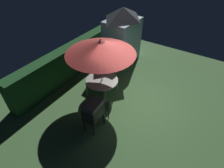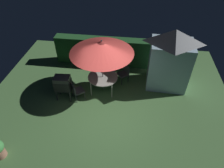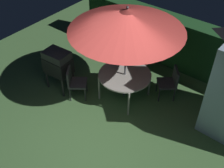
{
  "view_description": "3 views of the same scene",
  "coord_description": "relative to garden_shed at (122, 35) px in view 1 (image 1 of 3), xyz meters",
  "views": [
    {
      "loc": [
        -5.14,
        -2.3,
        5.45
      ],
      "look_at": [
        -0.49,
        0.71,
        0.91
      ],
      "focal_mm": 29.0,
      "sensor_mm": 36.0,
      "label": 1
    },
    {
      "loc": [
        0.97,
        -5.64,
        6.44
      ],
      "look_at": [
        0.14,
        0.7,
        0.9
      ],
      "focal_mm": 31.86,
      "sensor_mm": 36.0,
      "label": 2
    },
    {
      "loc": [
        2.8,
        -3.25,
        5.2
      ],
      "look_at": [
        -0.26,
        0.64,
        0.95
      ],
      "focal_mm": 44.56,
      "sensor_mm": 36.0,
      "label": 3
    }
  ],
  "objects": [
    {
      "name": "ground_plane",
      "position": [
        -2.58,
        -2.08,
        -1.47
      ],
      "size": [
        11.0,
        11.0,
        0.0
      ],
      "primitive_type": "plane",
      "color": "#47703D"
    },
    {
      "name": "garden_shed",
      "position": [
        0.0,
        0.0,
        0.0
      ],
      "size": [
        1.95,
        1.51,
        2.89
      ],
      "color": "#9EBCD1",
      "rests_on": "ground"
    },
    {
      "name": "patio_umbrella",
      "position": [
        -2.94,
        -0.78,
        0.84
      ],
      "size": [
        2.68,
        2.68,
        2.63
      ],
      "color": "#4C4C51",
      "rests_on": "ground"
    },
    {
      "name": "bbq_grill",
      "position": [
        -4.56,
        -1.57,
        -0.62
      ],
      "size": [
        0.73,
        0.55,
        1.2
      ],
      "color": "black",
      "rests_on": "ground"
    },
    {
      "name": "chair_near_shed",
      "position": [
        -3.99,
        -1.56,
        -0.95
      ],
      "size": [
        0.65,
        0.65,
        0.9
      ],
      "color": "#38383D",
      "rests_on": "ground"
    },
    {
      "name": "hedge_backdrop",
      "position": [
        -2.58,
        1.42,
        -0.71
      ],
      "size": [
        6.52,
        0.58,
        1.51
      ],
      "color": "#1E4C23",
      "rests_on": "ground"
    },
    {
      "name": "chair_far_side",
      "position": [
        -2.01,
        -0.02,
        -0.95
      ],
      "size": [
        0.65,
        0.65,
        0.9
      ],
      "color": "#38383D",
      "rests_on": "ground"
    },
    {
      "name": "patio_table",
      "position": [
        -2.94,
        -0.78,
        -0.75
      ],
      "size": [
        1.36,
        1.36,
        0.78
      ],
      "color": "#B2ADA3",
      "rests_on": "ground"
    }
  ]
}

